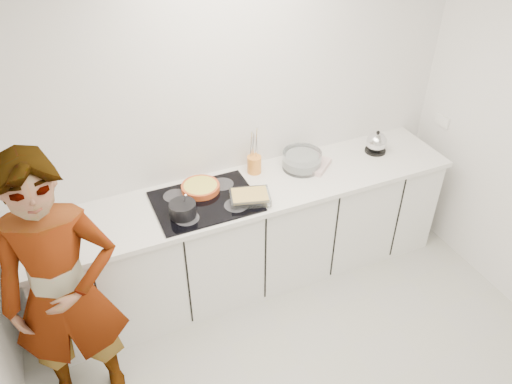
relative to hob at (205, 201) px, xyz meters
name	(u,v)px	position (x,y,z in m)	size (l,w,h in m)	color
wall_back	(232,123)	(0.35, 0.34, 0.38)	(3.60, 0.00, 2.60)	white
base_cabinets	(250,238)	(0.35, 0.02, -0.48)	(3.20, 0.58, 0.87)	white
countertop	(250,191)	(0.35, 0.02, -0.03)	(3.24, 0.64, 0.04)	white
hob	(205,201)	(0.00, 0.00, 0.00)	(0.72, 0.54, 0.01)	black
tart_dish	(200,187)	(0.01, 0.13, 0.03)	(0.29, 0.29, 0.05)	#C44C1F
saucepan	(183,209)	(-0.19, -0.10, 0.06)	(0.18, 0.18, 0.17)	black
baking_dish	(250,197)	(0.29, -0.12, 0.04)	(0.32, 0.27, 0.05)	silver
mixing_bowl	(302,161)	(0.83, 0.12, 0.06)	(0.39, 0.39, 0.14)	silver
tea_towel	(316,165)	(0.94, 0.08, 0.01)	(0.24, 0.18, 0.04)	white
kettle	(376,143)	(1.50, 0.09, 0.07)	(0.18, 0.18, 0.19)	black
utensil_crock	(254,164)	(0.47, 0.21, 0.06)	(0.11, 0.11, 0.14)	orange
cook	(64,295)	(-1.02, -0.51, 0.00)	(0.67, 0.44, 1.84)	white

